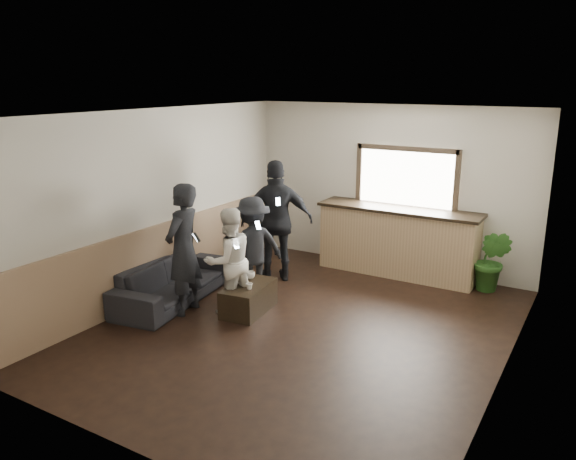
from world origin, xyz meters
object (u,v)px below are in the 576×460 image
Objects in this scene: sofa at (172,281)px; person_b at (229,261)px; bar_counter at (398,237)px; person_a at (183,249)px; potted_plant at (492,261)px; cup_b at (249,286)px; cup_a at (250,275)px; person_c at (252,246)px; person_d at (277,221)px; coffee_table at (249,298)px.

sofa is 1.08m from person_b.
sofa is at bearing -130.80° from bar_counter.
potted_plant is at bearing 121.55° from person_a.
bar_counter is 1.46× the size of person_a.
person_a is at bearing -158.51° from cup_b.
bar_counter is at bearing -49.04° from sofa.
potted_plant is 4.67m from person_a.
bar_counter is 2.71× the size of potted_plant.
cup_b is 1.04m from person_a.
person_b is (0.98, 0.10, 0.45)m from sofa.
person_b is at bearing -118.34° from bar_counter.
cup_b is (0.22, -0.35, -0.01)m from cup_a.
potted_plant is 0.54× the size of person_a.
person_a is at bearing -132.70° from cup_a.
person_c is at bearing 120.91° from cup_b.
person_c is (-1.57, -2.01, 0.12)m from bar_counter.
person_b is (-1.47, -2.73, 0.11)m from bar_counter.
person_c is at bearing 54.49° from person_d.
person_c is (0.88, 0.83, 0.45)m from sofa.
person_a is at bearing 40.03° from person_d.
cup_b is 0.09× the size of potted_plant.
bar_counter is at bearing 176.61° from person_b.
person_b is at bearing -138.24° from potted_plant.
person_c is at bearing 148.90° from person_a.
person_a reaches higher than cup_a.
bar_counter is 29.80× the size of cup_b.
person_c reaches higher than sofa.
coffee_table is 0.90× the size of potted_plant.
coffee_table is 3.79m from potted_plant.
cup_b is at bearing -93.51° from sofa.
person_b is at bearing -150.50° from coffee_table.
cup_a is 0.42m from cup_b.
person_d is at bearing -141.38° from bar_counter.
cup_a is at bearing 64.42° from person_d.
person_b is 1.49m from person_d.
cup_b is 0.46m from person_b.
person_c reaches higher than coffee_table.
sofa is 0.80m from person_a.
cup_a is at bearing 118.56° from coffee_table.
cup_a is 1.05m from person_a.
person_d is (-0.02, 0.74, 0.23)m from person_c.
person_a reaches higher than person_b.
potted_plant is (3.99, 2.79, 0.19)m from sofa.
coffee_table is (1.21, 0.24, -0.11)m from sofa.
bar_counter reaches higher than person_d.
bar_counter is 2.07m from person_d.
bar_counter reaches higher than person_c.
coffee_table is at bearing -137.38° from potted_plant.
person_a is (-2.00, -3.07, 0.28)m from bar_counter.
cup_b reaches higher than coffee_table.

